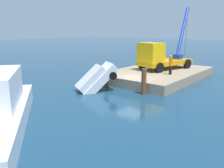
{
  "coord_description": "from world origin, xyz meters",
  "views": [
    {
      "loc": [
        16.88,
        11.61,
        5.05
      ],
      "look_at": [
        1.95,
        -0.64,
        0.51
      ],
      "focal_mm": 37.61,
      "sensor_mm": 36.0,
      "label": 1
    }
  ],
  "objects": [
    {
      "name": "ground",
      "position": [
        0.0,
        0.0,
        0.0
      ],
      "size": [
        200.0,
        200.0,
        0.0
      ],
      "primitive_type": "plane",
      "color": "navy"
    },
    {
      "name": "dock",
      "position": [
        -4.92,
        0.0,
        0.42
      ],
      "size": [
        11.94,
        7.57,
        0.84
      ],
      "primitive_type": "cube",
      "color": "gray",
      "rests_on": "ground"
    },
    {
      "name": "crane_truck",
      "position": [
        -5.38,
        -0.07,
        2.27
      ],
      "size": [
        9.26,
        3.95,
        6.81
      ],
      "color": "orange",
      "rests_on": "dock"
    },
    {
      "name": "dock_worker",
      "position": [
        -3.49,
        2.03,
        1.8
      ],
      "size": [
        0.34,
        0.34,
        1.87
      ],
      "color": "black",
      "rests_on": "dock"
    },
    {
      "name": "salvaged_car",
      "position": [
        3.29,
        -1.67,
        0.64
      ],
      "size": [
        4.31,
        3.51,
        3.64
      ],
      "color": "silver",
      "rests_on": "ground"
    },
    {
      "name": "piling_near",
      "position": [
        1.41,
        -1.71,
        1.0
      ],
      "size": [
        0.34,
        0.34,
        1.99
      ],
      "primitive_type": "cylinder",
      "color": "brown",
      "rests_on": "ground"
    },
    {
      "name": "piling_mid",
      "position": [
        1.43,
        2.16,
        1.03
      ],
      "size": [
        0.39,
        0.39,
        2.05
      ],
      "primitive_type": "cylinder",
      "color": "brown",
      "rests_on": "ground"
    }
  ]
}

